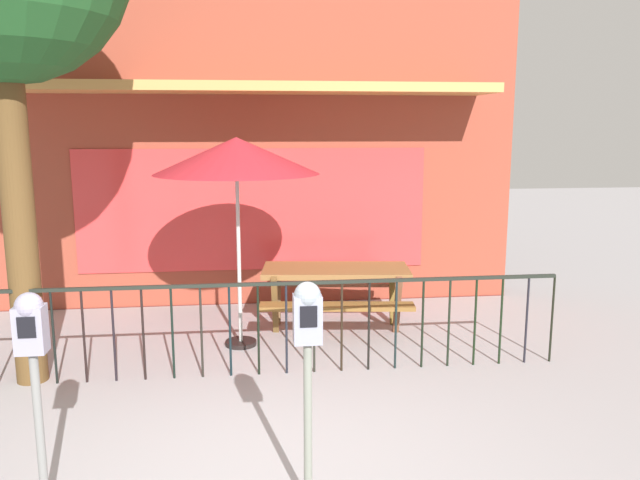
# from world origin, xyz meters

# --- Properties ---
(ground) EXTENTS (40.00, 40.00, 0.00)m
(ground) POSITION_xyz_m (0.00, 0.00, 0.00)
(ground) COLOR #9A9598
(pub_storefront) EXTENTS (7.43, 1.47, 4.62)m
(pub_storefront) POSITION_xyz_m (0.00, 4.75, 2.32)
(pub_storefront) COLOR #59211D
(pub_storefront) RESTS_ON ground
(patio_fence_front) EXTENTS (6.27, 0.04, 0.97)m
(patio_fence_front) POSITION_xyz_m (0.00, 1.89, 0.66)
(patio_fence_front) COLOR black
(patio_fence_front) RESTS_ON ground
(picnic_table_left) EXTENTS (1.94, 1.56, 0.79)m
(picnic_table_left) POSITION_xyz_m (0.99, 3.29, 0.61)
(picnic_table_left) COLOR brown
(picnic_table_left) RESTS_ON ground
(patio_umbrella) EXTENTS (1.83, 1.83, 2.38)m
(patio_umbrella) POSITION_xyz_m (-0.19, 2.79, 2.17)
(patio_umbrella) COLOR black
(patio_umbrella) RESTS_ON ground
(parking_meter_near) EXTENTS (0.18, 0.17, 1.49)m
(parking_meter_near) POSITION_xyz_m (-1.44, -0.29, 1.15)
(parking_meter_near) COLOR gray
(parking_meter_near) RESTS_ON ground
(parking_meter_far) EXTENTS (0.18, 0.17, 1.54)m
(parking_meter_far) POSITION_xyz_m (0.28, -0.41, 1.19)
(parking_meter_far) COLOR gray
(parking_meter_far) RESTS_ON ground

